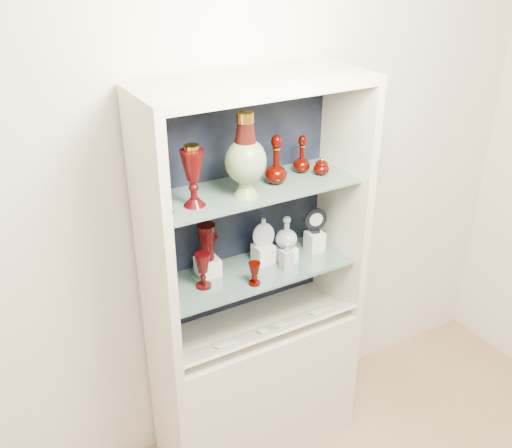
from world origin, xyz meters
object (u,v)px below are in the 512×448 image
ruby_goblet_tall (203,271)px  ruby_goblet_small (254,274)px  lidded_bowl (322,166)px  ruby_decanter_b (302,153)px  cobalt_goblet (166,284)px  enamel_urn (246,155)px  flat_flask (264,232)px  pedestal_lamp_right (193,176)px  pedestal_lamp_left (159,181)px  clear_square_bottle (287,256)px  clear_round_decanter (286,233)px  cameo_medallion (316,220)px  ruby_decanter_a (276,157)px  ruby_pitcher (207,242)px

ruby_goblet_tall → ruby_goblet_small: 0.23m
lidded_bowl → ruby_goblet_tall: bearing=179.2°
ruby_decanter_b → cobalt_goblet: ruby_decanter_b is taller
enamel_urn → flat_flask: size_ratio=2.46×
cobalt_goblet → flat_flask: flat_flask is taller
pedestal_lamp_right → ruby_goblet_small: (0.24, -0.06, -0.49)m
pedestal_lamp_left → clear_square_bottle: 0.75m
pedestal_lamp_right → flat_flask: bearing=12.8°
enamel_urn → lidded_bowl: 0.43m
flat_flask → ruby_goblet_small: bearing=-111.0°
ruby_goblet_small → clear_round_decanter: bearing=25.2°
pedestal_lamp_right → lidded_bowl: (0.64, 0.02, -0.09)m
enamel_urn → clear_square_bottle: enamel_urn is taller
pedestal_lamp_right → ruby_goblet_small: 0.55m
cameo_medallion → ruby_decanter_a: bearing=-160.0°
lidded_bowl → flat_flask: lidded_bowl is taller
ruby_decanter_b → clear_square_bottle: size_ratio=1.29×
cobalt_goblet → clear_square_bottle: cobalt_goblet is taller
ruby_decanter_a → clear_square_bottle: 0.48m
ruby_decanter_b → ruby_goblet_tall: size_ratio=1.12×
pedestal_lamp_left → clear_round_decanter: 0.74m
ruby_decanter_a → ruby_goblet_small: size_ratio=2.27×
lidded_bowl → flat_flask: size_ratio=0.57×
ruby_goblet_tall → pedestal_lamp_right: bearing=-140.9°
lidded_bowl → clear_round_decanter: (-0.16, 0.03, -0.31)m
ruby_decanter_b → pedestal_lamp_right: bearing=-171.4°
pedestal_lamp_left → lidded_bowl: bearing=1.4°
ruby_goblet_small → ruby_decanter_a: bearing=30.8°
clear_round_decanter → enamel_urn: bearing=-166.0°
lidded_bowl → ruby_goblet_small: bearing=-167.9°
pedestal_lamp_right → cobalt_goblet: bearing=173.1°
pedestal_lamp_right → ruby_pitcher: (0.10, 0.12, -0.38)m
ruby_decanter_a → flat_flask: (-0.03, 0.05, -0.38)m
pedestal_lamp_left → ruby_pitcher: bearing=26.0°
cameo_medallion → flat_flask: bearing=-171.6°
ruby_decanter_b → cameo_medallion: size_ratio=1.41×
ruby_decanter_a → ruby_decanter_b: 0.18m
enamel_urn → flat_flask: enamel_urn is taller
ruby_decanter_a → cameo_medallion: bearing=6.1°
ruby_pitcher → clear_round_decanter: (0.38, -0.07, -0.02)m
ruby_goblet_tall → ruby_goblet_small: bearing=-24.2°
ruby_goblet_small → cameo_medallion: (0.41, 0.12, 0.11)m
enamel_urn → cobalt_goblet: bearing=174.9°
ruby_decanter_a → ruby_pitcher: 0.49m
pedestal_lamp_right → lidded_bowl: bearing=1.8°
ruby_goblet_tall → ruby_pitcher: size_ratio=0.97×
ruby_pitcher → cameo_medallion: ruby_pitcher is taller
ruby_pitcher → clear_round_decanter: bearing=-30.4°
pedestal_lamp_right → clear_round_decanter: bearing=5.5°
ruby_decanter_a → clear_round_decanter: ruby_decanter_a is taller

